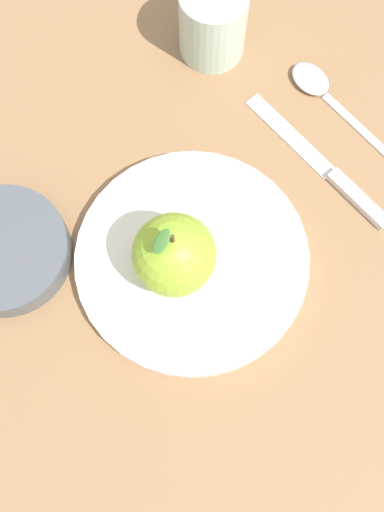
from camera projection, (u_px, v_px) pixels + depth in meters
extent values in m
plane|color=olive|center=(220.00, 245.00, 0.61)|extent=(2.40, 2.40, 0.00)
cylinder|color=silver|center=(192.00, 260.00, 0.60)|extent=(0.24, 0.24, 0.02)
torus|color=silver|center=(192.00, 258.00, 0.60)|extent=(0.24, 0.24, 0.01)
sphere|color=#8CB22D|center=(174.00, 255.00, 0.55)|extent=(0.08, 0.08, 0.08)
cylinder|color=#4C3319|center=(173.00, 239.00, 0.51)|extent=(0.00, 0.00, 0.01)
ellipsoid|color=#386628|center=(161.00, 242.00, 0.50)|extent=(0.03, 0.02, 0.01)
cylinder|color=#4C5156|center=(4.00, 251.00, 0.60)|extent=(0.13, 0.13, 0.03)
torus|color=#4C5156|center=(1.00, 247.00, 0.59)|extent=(0.13, 0.13, 0.01)
cylinder|color=#3D4145|center=(2.00, 248.00, 0.59)|extent=(0.11, 0.11, 0.01)
cylinder|color=#B2C6B2|center=(213.00, 22.00, 0.65)|extent=(0.07, 0.07, 0.08)
cube|color=silver|center=(290.00, 135.00, 0.65)|extent=(0.06, 0.12, 0.00)
cube|color=silver|center=(358.00, 199.00, 0.62)|extent=(0.04, 0.08, 0.01)
ellipsoid|color=silver|center=(310.00, 79.00, 0.67)|extent=(0.05, 0.06, 0.01)
cube|color=silver|center=(361.00, 129.00, 0.65)|extent=(0.05, 0.11, 0.01)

